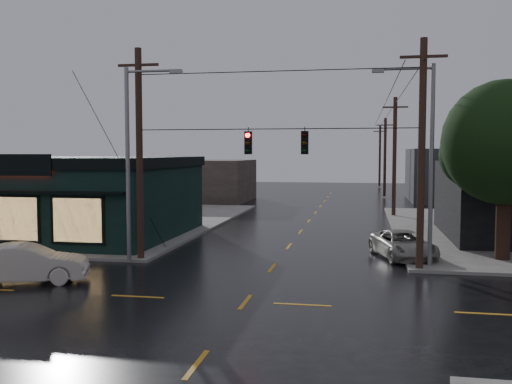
% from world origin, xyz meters
% --- Properties ---
extents(ground_plane, '(160.00, 160.00, 0.00)m').
position_xyz_m(ground_plane, '(0.00, 0.00, 0.00)').
color(ground_plane, black).
extents(sidewalk_nw, '(28.00, 28.00, 0.15)m').
position_xyz_m(sidewalk_nw, '(-20.00, 20.00, 0.07)').
color(sidewalk_nw, slate).
rests_on(sidewalk_nw, ground).
extents(pizza_shop, '(16.30, 12.34, 4.90)m').
position_xyz_m(pizza_shop, '(-15.00, 12.94, 2.56)').
color(pizza_shop, black).
rests_on(pizza_shop, ground).
extents(corner_tree, '(5.92, 5.92, 8.52)m').
position_xyz_m(corner_tree, '(10.58, 9.34, 5.68)').
color(corner_tree, black).
rests_on(corner_tree, ground).
extents(utility_pole_nw, '(2.00, 0.32, 10.15)m').
position_xyz_m(utility_pole_nw, '(-6.50, 6.50, 0.00)').
color(utility_pole_nw, black).
rests_on(utility_pole_nw, ground).
extents(utility_pole_ne, '(2.00, 0.32, 10.15)m').
position_xyz_m(utility_pole_ne, '(6.50, 6.50, 0.00)').
color(utility_pole_ne, black).
rests_on(utility_pole_ne, ground).
extents(utility_pole_far_a, '(2.00, 0.32, 9.65)m').
position_xyz_m(utility_pole_far_a, '(6.50, 28.00, 0.00)').
color(utility_pole_far_a, black).
rests_on(utility_pole_far_a, ground).
extents(utility_pole_far_b, '(2.00, 0.32, 9.15)m').
position_xyz_m(utility_pole_far_b, '(6.50, 48.00, 0.00)').
color(utility_pole_far_b, black).
rests_on(utility_pole_far_b, ground).
extents(utility_pole_far_c, '(2.00, 0.32, 9.15)m').
position_xyz_m(utility_pole_far_c, '(6.50, 68.00, 0.00)').
color(utility_pole_far_c, black).
rests_on(utility_pole_far_c, ground).
extents(span_signal_assembly, '(13.00, 0.48, 1.23)m').
position_xyz_m(span_signal_assembly, '(0.10, 6.50, 5.70)').
color(span_signal_assembly, black).
rests_on(span_signal_assembly, ground).
extents(streetlight_nw, '(5.40, 0.30, 9.15)m').
position_xyz_m(streetlight_nw, '(-6.80, 5.80, 0.00)').
color(streetlight_nw, gray).
rests_on(streetlight_nw, ground).
extents(streetlight_ne, '(5.40, 0.30, 9.15)m').
position_xyz_m(streetlight_ne, '(7.00, 7.20, 0.00)').
color(streetlight_ne, gray).
rests_on(streetlight_ne, ground).
extents(bg_building_west, '(12.00, 10.00, 4.40)m').
position_xyz_m(bg_building_west, '(-14.00, 40.00, 2.20)').
color(bg_building_west, '#3B2E2B').
rests_on(bg_building_west, ground).
extents(bg_building_east, '(14.00, 12.00, 5.60)m').
position_xyz_m(bg_building_east, '(16.00, 45.00, 2.80)').
color(bg_building_east, '#2C2B31').
rests_on(bg_building_east, ground).
extents(sedan_cream, '(5.05, 3.28, 1.57)m').
position_xyz_m(sedan_cream, '(-9.21, 1.21, 0.79)').
color(sedan_cream, beige).
rests_on(sedan_cream, ground).
extents(suv_silver, '(3.52, 5.33, 1.36)m').
position_xyz_m(suv_silver, '(6.00, 9.51, 0.68)').
color(suv_silver, gray).
rests_on(suv_silver, ground).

